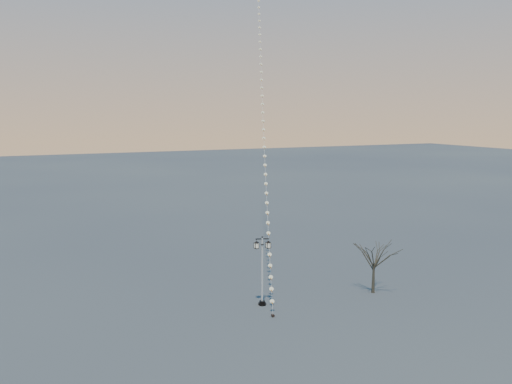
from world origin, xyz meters
TOP-DOWN VIEW (x-y plane):
  - ground at (0.00, 0.00)m, footprint 300.00×300.00m
  - street_lamp at (-1.16, 2.85)m, footprint 1.19×0.68m
  - bare_tree at (7.32, 1.74)m, footprint 2.43×2.43m
  - kite_train at (5.04, 15.82)m, footprint 13.56×30.97m

SIDE VIEW (x-z plane):
  - ground at x=0.00m, z-range 0.00..0.00m
  - street_lamp at x=-1.16m, z-range 0.26..5.10m
  - bare_tree at x=7.32m, z-range 0.78..4.81m
  - kite_train at x=5.04m, z-range -0.11..28.69m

